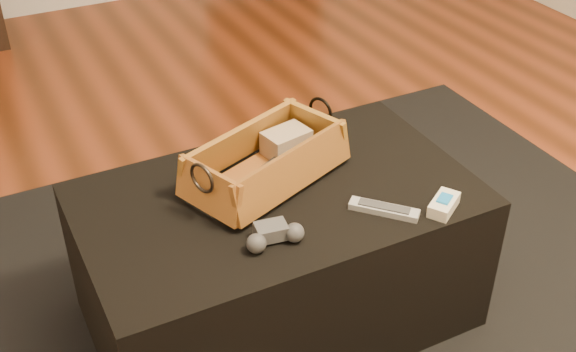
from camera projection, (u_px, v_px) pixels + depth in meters
name	position (u px, v px, depth m)	size (l,w,h in m)	color
floor	(261.00, 333.00, 2.02)	(5.00, 5.50, 0.01)	brown
area_rug	(286.00, 326.00, 2.02)	(2.60, 2.00, 0.01)	black
ottoman	(278.00, 257.00, 1.94)	(1.00, 0.60, 0.42)	black
tv_remote	(265.00, 176.00, 1.84)	(0.23, 0.05, 0.02)	black
cloth_bundle	(286.00, 142.00, 1.94)	(0.12, 0.08, 0.07)	tan
wicker_basket	(266.00, 163.00, 1.85)	(0.48, 0.37, 0.15)	#A85F25
game_controller	(274.00, 235.00, 1.65)	(0.14, 0.08, 0.05)	#3F3F43
silver_remote	(384.00, 209.00, 1.75)	(0.15, 0.15, 0.02)	#B5B8BD
cream_gadget	(444.00, 204.00, 1.76)	(0.11, 0.10, 0.04)	silver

